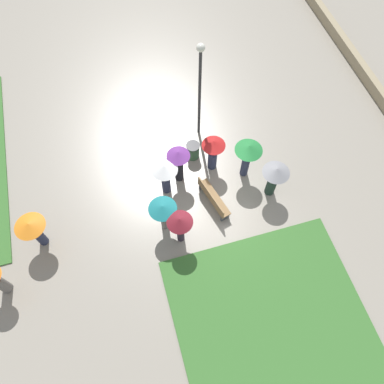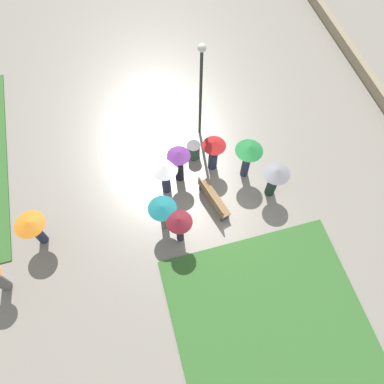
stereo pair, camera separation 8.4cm
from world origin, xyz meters
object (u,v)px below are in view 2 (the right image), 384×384
at_px(lamp_post, 201,82).
at_px(crowd_person_green, 248,154).
at_px(crowd_person_white, 165,173).
at_px(lone_walker_mid_plaza, 32,227).
at_px(crowd_person_red, 214,150).
at_px(crowd_person_maroon, 179,224).
at_px(crowd_person_grey, 275,177).
at_px(crowd_person_purple, 179,161).
at_px(trash_bin, 194,151).
at_px(crowd_person_teal, 163,211).
at_px(park_bench, 213,198).

xyz_separation_m(lamp_post, crowd_person_green, (-2.67, -1.22, -1.59)).
distance_m(crowd_person_white, lone_walker_mid_plaza, 5.25).
xyz_separation_m(crowd_person_red, crowd_person_maroon, (-2.86, 2.17, 0.14)).
bearing_deg(crowd_person_green, lamp_post, -75.25).
bearing_deg(crowd_person_grey, crowd_person_purple, 77.99).
distance_m(trash_bin, crowd_person_teal, 3.65).
relative_size(crowd_person_teal, lone_walker_mid_plaza, 1.02).
bearing_deg(trash_bin, crowd_person_teal, 145.67).
distance_m(crowd_person_green, crowd_person_red, 1.42).
bearing_deg(crowd_person_maroon, trash_bin, 126.13).
bearing_deg(lone_walker_mid_plaza, park_bench, -94.48).
height_order(park_bench, crowd_person_teal, crowd_person_teal).
xyz_separation_m(crowd_person_teal, crowd_person_red, (2.17, -2.63, -0.08)).
xyz_separation_m(lamp_post, crowd_person_white, (-2.56, 2.16, -1.75)).
height_order(park_bench, crowd_person_maroon, crowd_person_maroon).
bearing_deg(crowd_person_purple, crowd_person_teal, 35.27).
bearing_deg(crowd_person_red, lone_walker_mid_plaza, 73.92).
xyz_separation_m(crowd_person_teal, crowd_person_maroon, (-0.69, -0.46, 0.07)).
xyz_separation_m(crowd_person_green, crowd_person_maroon, (-2.15, 3.38, -0.12)).
bearing_deg(crowd_person_green, crowd_person_purple, -20.94).
bearing_deg(crowd_person_purple, crowd_person_green, 143.52).
bearing_deg(crowd_person_maroon, crowd_person_teal, -177.13).
bearing_deg(lone_walker_mid_plaza, crowd_person_teal, -100.50).
bearing_deg(crowd_person_white, trash_bin, -111.89).
relative_size(crowd_person_teal, crowd_person_grey, 0.98).
height_order(crowd_person_maroon, crowd_person_purple, crowd_person_purple).
xyz_separation_m(crowd_person_green, crowd_person_grey, (-1.15, -0.72, -0.25)).
xyz_separation_m(crowd_person_white, lone_walker_mid_plaza, (-0.92, 5.17, -0.09)).
xyz_separation_m(trash_bin, lone_walker_mid_plaza, (-2.26, 6.70, 0.86)).
bearing_deg(lamp_post, trash_bin, 152.77).
xyz_separation_m(park_bench, lamp_post, (3.71, -0.52, 2.62)).
relative_size(park_bench, crowd_person_white, 1.03).
xyz_separation_m(park_bench, crowd_person_green, (1.03, -1.74, 1.04)).
xyz_separation_m(lamp_post, crowd_person_red, (-1.96, -0.01, -1.85)).
bearing_deg(crowd_person_red, trash_bin, 12.99).
xyz_separation_m(crowd_person_green, crowd_person_teal, (-1.46, 3.84, -0.19)).
xyz_separation_m(trash_bin, crowd_person_white, (-1.34, 1.53, 0.95)).
bearing_deg(crowd_person_white, crowd_person_purple, -120.89).
xyz_separation_m(lamp_post, lone_walker_mid_plaza, (-3.47, 7.32, -1.84)).
xyz_separation_m(crowd_person_green, crowd_person_red, (0.71, 1.20, -0.26)).
xyz_separation_m(crowd_person_teal, crowd_person_purple, (2.00, -1.13, -0.03)).
xyz_separation_m(lamp_post, crowd_person_teal, (-4.13, 2.62, -1.78)).
height_order(lamp_post, crowd_person_grey, lamp_post).
bearing_deg(crowd_person_green, trash_bin, -48.06).
xyz_separation_m(crowd_person_white, crowd_person_red, (0.60, -2.17, -0.10)).
relative_size(lamp_post, crowd_person_teal, 2.79).
height_order(park_bench, crowd_person_grey, crowd_person_grey).
height_order(crowd_person_red, lone_walker_mid_plaza, crowd_person_red).
xyz_separation_m(park_bench, crowd_person_maroon, (-1.12, 1.64, 0.91)).
bearing_deg(crowd_person_grey, crowd_person_white, 87.00).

